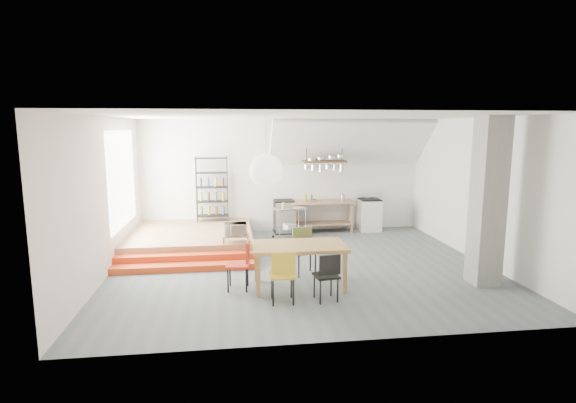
{
  "coord_description": "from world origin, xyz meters",
  "views": [
    {
      "loc": [
        -1.5,
        -9.26,
        2.97
      ],
      "look_at": [
        -0.19,
        0.8,
        1.3
      ],
      "focal_mm": 28.0,
      "sensor_mm": 36.0,
      "label": 1
    }
  ],
  "objects": [
    {
      "name": "wire_shelving",
      "position": [
        -2.0,
        3.2,
        1.33
      ],
      "size": [
        0.88,
        0.38,
        1.8
      ],
      "color": "black",
      "rests_on": "platform"
    },
    {
      "name": "stove",
      "position": [
        2.5,
        3.16,
        0.48
      ],
      "size": [
        0.6,
        0.6,
        1.18
      ],
      "color": "white",
      "rests_on": "ground"
    },
    {
      "name": "concrete_column",
      "position": [
        3.3,
        -1.5,
        1.6
      ],
      "size": [
        0.5,
        0.5,
        3.2
      ],
      "primitive_type": "cube",
      "color": "gray",
      "rests_on": "ground"
    },
    {
      "name": "window_pane",
      "position": [
        -3.98,
        1.5,
        1.8
      ],
      "size": [
        0.02,
        2.5,
        2.2
      ],
      "primitive_type": "cube",
      "color": "white",
      "rests_on": "wall_left"
    },
    {
      "name": "slope_ceiling",
      "position": [
        1.8,
        2.9,
        2.55
      ],
      "size": [
        4.4,
        1.44,
        1.32
      ],
      "primitive_type": "cube",
      "rotation": [
        -0.73,
        0.0,
        0.0
      ],
      "color": "white",
      "rests_on": "wall_back"
    },
    {
      "name": "kitchen_counter",
      "position": [
        1.1,
        3.15,
        0.63
      ],
      "size": [
        1.8,
        0.6,
        0.91
      ],
      "color": "#8B6545",
      "rests_on": "ground"
    },
    {
      "name": "wall_right",
      "position": [
        4.0,
        0.0,
        1.6
      ],
      "size": [
        0.04,
        7.0,
        3.2
      ],
      "primitive_type": "cube",
      "color": "silver",
      "rests_on": "ground"
    },
    {
      "name": "wall_left",
      "position": [
        -4.0,
        0.0,
        1.6
      ],
      "size": [
        0.04,
        7.0,
        3.2
      ],
      "primitive_type": "cube",
      "color": "silver",
      "rests_on": "ground"
    },
    {
      "name": "microwave",
      "position": [
        -1.4,
        0.75,
        0.7
      ],
      "size": [
        0.49,
        0.34,
        0.27
      ],
      "primitive_type": "imported",
      "rotation": [
        0.0,
        0.0,
        0.01
      ],
      "color": "beige",
      "rests_on": "microwave_shelf"
    },
    {
      "name": "chair_olive",
      "position": [
        -0.03,
        -0.47,
        0.57
      ],
      "size": [
        0.48,
        0.48,
        0.95
      ],
      "rotation": [
        0.0,
        0.0,
        0.12
      ],
      "color": "#5F6931",
      "rests_on": "ground"
    },
    {
      "name": "bowl",
      "position": [
        0.87,
        3.1,
        0.94
      ],
      "size": [
        0.22,
        0.22,
        0.05
      ],
      "primitive_type": "imported",
      "rotation": [
        0.0,
        0.0,
        0.05
      ],
      "color": "silver",
      "rests_on": "kitchen_counter"
    },
    {
      "name": "rolling_cart",
      "position": [
        0.07,
        2.55,
        0.54
      ],
      "size": [
        0.95,
        0.72,
        0.84
      ],
      "rotation": [
        0.0,
        0.0,
        0.33
      ],
      "color": "silver",
      "rests_on": "ground"
    },
    {
      "name": "platform",
      "position": [
        -2.5,
        2.0,
        0.2
      ],
      "size": [
        3.0,
        3.0,
        0.4
      ],
      "primitive_type": "cube",
      "color": "#8B6545",
      "rests_on": "ground"
    },
    {
      "name": "chair_mustard",
      "position": [
        -0.65,
        -2.02,
        0.56
      ],
      "size": [
        0.44,
        0.44,
        0.94
      ],
      "rotation": [
        0.0,
        0.0,
        3.11
      ],
      "color": "gold",
      "rests_on": "ground"
    },
    {
      "name": "paper_lantern",
      "position": [
        -0.85,
        -1.24,
        2.2
      ],
      "size": [
        0.6,
        0.6,
        0.6
      ],
      "primitive_type": "sphere",
      "color": "white",
      "rests_on": "ceiling"
    },
    {
      "name": "microwave_shelf",
      "position": [
        -1.4,
        0.75,
        0.55
      ],
      "size": [
        0.6,
        0.4,
        0.16
      ],
      "color": "#8B6545",
      "rests_on": "platform"
    },
    {
      "name": "chair_red",
      "position": [
        -1.32,
        -1.24,
        0.55
      ],
      "size": [
        0.46,
        0.46,
        0.91
      ],
      "rotation": [
        0.0,
        0.0,
        -1.69
      ],
      "color": "red",
      "rests_on": "ground"
    },
    {
      "name": "floor",
      "position": [
        0.0,
        0.0,
        0.0
      ],
      "size": [
        8.0,
        8.0,
        0.0
      ],
      "primitive_type": "plane",
      "color": "#576265",
      "rests_on": "ground"
    },
    {
      "name": "step_lower",
      "position": [
        -2.5,
        0.05,
        0.07
      ],
      "size": [
        3.0,
        0.35,
        0.13
      ],
      "primitive_type": "cube",
      "color": "#CD4018",
      "rests_on": "ground"
    },
    {
      "name": "pot_rack",
      "position": [
        1.13,
        2.92,
        1.98
      ],
      "size": [
        1.2,
        0.5,
        1.43
      ],
      "color": "#3B2417",
      "rests_on": "ceiling"
    },
    {
      "name": "dining_table",
      "position": [
        -0.25,
        -1.25,
        0.74
      ],
      "size": [
        1.75,
        1.01,
        0.82
      ],
      "rotation": [
        0.0,
        0.0,
        -0.02
      ],
      "color": "olive",
      "rests_on": "ground"
    },
    {
      "name": "step_upper",
      "position": [
        -2.5,
        0.4,
        0.13
      ],
      "size": [
        3.0,
        0.35,
        0.27
      ],
      "primitive_type": "cube",
      "color": "#CD4018",
      "rests_on": "ground"
    },
    {
      "name": "wall_back",
      "position": [
        0.0,
        3.5,
        1.6
      ],
      "size": [
        8.0,
        0.04,
        3.2
      ],
      "primitive_type": "cube",
      "color": "silver",
      "rests_on": "ground"
    },
    {
      "name": "ceiling",
      "position": [
        0.0,
        0.0,
        3.2
      ],
      "size": [
        8.0,
        7.0,
        0.02
      ],
      "primitive_type": "cube",
      "color": "white",
      "rests_on": "wall_back"
    },
    {
      "name": "mini_fridge",
      "position": [
        0.0,
        3.2,
        0.47
      ],
      "size": [
        0.55,
        0.55,
        0.94
      ],
      "primitive_type": "cube",
      "color": "black",
      "rests_on": "ground"
    },
    {
      "name": "chair_black",
      "position": [
        0.12,
        -2.03,
        0.52
      ],
      "size": [
        0.45,
        0.45,
        0.86
      ],
      "rotation": [
        0.0,
        0.0,
        3.29
      ],
      "color": "black",
      "rests_on": "ground"
    }
  ]
}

